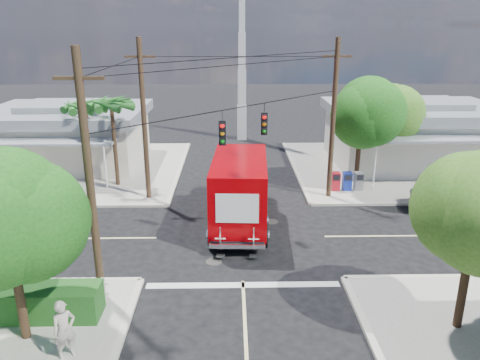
{
  "coord_description": "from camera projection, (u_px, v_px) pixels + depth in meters",
  "views": [
    {
      "loc": [
        -0.42,
        -20.2,
        9.6
      ],
      "look_at": [
        0.0,
        2.0,
        2.2
      ],
      "focal_mm": 35.0,
      "sensor_mm": 36.0,
      "label": 1
    }
  ],
  "objects": [
    {
      "name": "vending_boxes",
      "position": [
        347.0,
        181.0,
        27.98
      ],
      "size": [
        1.9,
        0.5,
        1.1
      ],
      "color": "#B31420",
      "rests_on": "sidewalk_ne"
    },
    {
      "name": "building_nw",
      "position": [
        68.0,
        134.0,
        33.1
      ],
      "size": [
        10.8,
        10.2,
        4.3
      ],
      "color": "beige",
      "rests_on": "sidewalk_nw"
    },
    {
      "name": "ground",
      "position": [
        241.0,
        237.0,
        22.2
      ],
      "size": [
        120.0,
        120.0,
        0.0
      ],
      "primitive_type": "plane",
      "color": "black",
      "rests_on": "ground"
    },
    {
      "name": "sidewalk_nw",
      "position": [
        80.0,
        170.0,
        32.3
      ],
      "size": [
        14.12,
        14.12,
        0.14
      ],
      "color": "#9B968C",
      "rests_on": "ground"
    },
    {
      "name": "radio_tower",
      "position": [
        242.0,
        74.0,
        39.39
      ],
      "size": [
        0.8,
        0.8,
        17.0
      ],
      "color": "silver",
      "rests_on": "ground"
    },
    {
      "name": "tree_ne_front",
      "position": [
        362.0,
        112.0,
        27.23
      ],
      "size": [
        4.21,
        4.14,
        6.66
      ],
      "color": "#422D1C",
      "rests_on": "sidewalk_ne"
    },
    {
      "name": "utility_poles",
      "position": [
        207.0,
        134.0,
        22.21
      ],
      "size": [
        12.0,
        10.68,
        9.0
      ],
      "color": "#473321",
      "rests_on": "ground"
    },
    {
      "name": "delivery_truck",
      "position": [
        240.0,
        189.0,
        23.35
      ],
      "size": [
        3.02,
        8.34,
        3.55
      ],
      "color": "black",
      "rests_on": "ground"
    },
    {
      "name": "tree_sw_front",
      "position": [
        5.0,
        216.0,
        13.55
      ],
      "size": [
        3.88,
        3.78,
        6.03
      ],
      "color": "#422D1C",
      "rests_on": "sidewalk_sw"
    },
    {
      "name": "picket_fence",
      "position": [
        24.0,
        290.0,
        16.53
      ],
      "size": [
        5.94,
        0.06,
        1.0
      ],
      "color": "silver",
      "rests_on": "sidewalk_sw"
    },
    {
      "name": "tree_se",
      "position": [
        476.0,
        217.0,
        14.18
      ],
      "size": [
        3.67,
        3.54,
        5.62
      ],
      "color": "#422D1C",
      "rests_on": "sidewalk_se"
    },
    {
      "name": "palm_nw_front",
      "position": [
        111.0,
        106.0,
        27.58
      ],
      "size": [
        3.01,
        3.08,
        5.59
      ],
      "color": "#422D1C",
      "rests_on": "sidewalk_nw"
    },
    {
      "name": "parked_car",
      "position": [
        467.0,
        197.0,
        25.09
      ],
      "size": [
        5.68,
        2.81,
        1.55
      ],
      "primitive_type": "imported",
      "rotation": [
        0.0,
        0.0,
        1.61
      ],
      "color": "silver",
      "rests_on": "ground"
    },
    {
      "name": "tree_ne_back",
      "position": [
        393.0,
        115.0,
        29.55
      ],
      "size": [
        3.77,
        3.66,
        5.82
      ],
      "color": "#422D1C",
      "rests_on": "sidewalk_ne"
    },
    {
      "name": "palm_nw_back",
      "position": [
        85.0,
        108.0,
        29.09
      ],
      "size": [
        3.01,
        3.08,
        5.19
      ],
      "color": "#422D1C",
      "rests_on": "sidewalk_nw"
    },
    {
      "name": "hedge_sw",
      "position": [
        8.0,
        302.0,
        15.76
      ],
      "size": [
        6.2,
        1.2,
        1.1
      ],
      "primitive_type": "cube",
      "color": "#1C461B",
      "rests_on": "sidewalk_sw"
    },
    {
      "name": "building_ne",
      "position": [
        414.0,
        133.0,
        33.04
      ],
      "size": [
        11.8,
        10.2,
        4.5
      ],
      "color": "silver",
      "rests_on": "sidewalk_ne"
    },
    {
      "name": "pedestrian",
      "position": [
        64.0,
        330.0,
        13.73
      ],
      "size": [
        0.81,
        0.77,
        1.87
      ],
      "primitive_type": "imported",
      "rotation": [
        0.0,
        0.0,
        0.65
      ],
      "color": "#BDB1A0",
      "rests_on": "sidewalk_sw"
    },
    {
      "name": "road_markings",
      "position": [
        241.0,
        251.0,
        20.8
      ],
      "size": [
        32.0,
        32.0,
        0.01
      ],
      "color": "beige",
      "rests_on": "ground"
    },
    {
      "name": "sidewalk_ne",
      "position": [
        393.0,
        168.0,
        32.69
      ],
      "size": [
        14.12,
        14.12,
        0.14
      ],
      "color": "#9B968C",
      "rests_on": "ground"
    }
  ]
}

